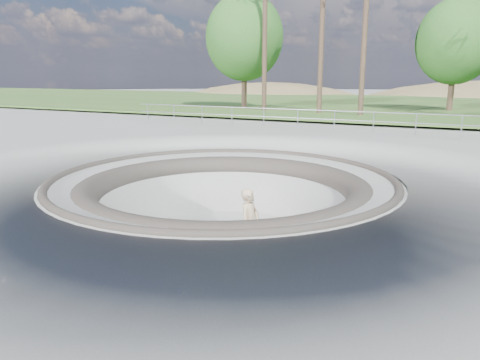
{
  "coord_description": "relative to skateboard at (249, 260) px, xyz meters",
  "views": [
    {
      "loc": [
        6.55,
        -11.9,
        3.04
      ],
      "look_at": [
        0.35,
        0.41,
        -0.1
      ],
      "focal_mm": 35.0,
      "sensor_mm": 36.0,
      "label": 1
    }
  ],
  "objects": [
    {
      "name": "safety_railing",
      "position": [
        -1.5,
        13.3,
        2.52
      ],
      "size": [
        25.0,
        0.06,
        1.03
      ],
      "color": "gray",
      "rests_on": "ground"
    },
    {
      "name": "bushy_tree_mid",
      "position": [
        3.14,
        29.03,
        7.19
      ],
      "size": [
        5.8,
        5.28,
        8.37
      ],
      "color": "brown",
      "rests_on": "ground"
    },
    {
      "name": "skate_bowl",
      "position": [
        -1.5,
        1.3,
        -0.0
      ],
      "size": [
        14.0,
        14.0,
        4.1
      ],
      "color": "#A7A8A3",
      "rests_on": "ground"
    },
    {
      "name": "skateboard",
      "position": [
        0.0,
        0.0,
        0.0
      ],
      "size": [
        0.9,
        0.42,
        0.09
      ],
      "color": "brown",
      "rests_on": "ground"
    },
    {
      "name": "bushy_tree_left",
      "position": [
        -12.4,
        24.86,
        7.75
      ],
      "size": [
        6.42,
        5.84,
        9.26
      ],
      "color": "brown",
      "rests_on": "ground"
    },
    {
      "name": "skater",
      "position": [
        0.0,
        0.0,
        0.99
      ],
      "size": [
        0.51,
        0.74,
        1.95
      ],
      "primitive_type": "imported",
      "rotation": [
        0.0,
        0.0,
        1.51
      ],
      "color": "#D7B78B",
      "rests_on": "skateboard"
    },
    {
      "name": "grass_strip",
      "position": [
        -1.5,
        35.3,
        2.05
      ],
      "size": [
        180.0,
        36.0,
        0.12
      ],
      "color": "#336227",
      "rests_on": "ground"
    },
    {
      "name": "ground",
      "position": [
        -1.5,
        1.3,
        1.83
      ],
      "size": [
        180.0,
        180.0,
        0.0
      ],
      "primitive_type": "plane",
      "color": "#A7A8A3",
      "rests_on": "ground"
    },
    {
      "name": "distant_hills",
      "position": [
        2.28,
        58.48,
        -5.19
      ],
      "size": [
        103.2,
        45.0,
        28.6
      ],
      "color": "brown",
      "rests_on": "ground"
    }
  ]
}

